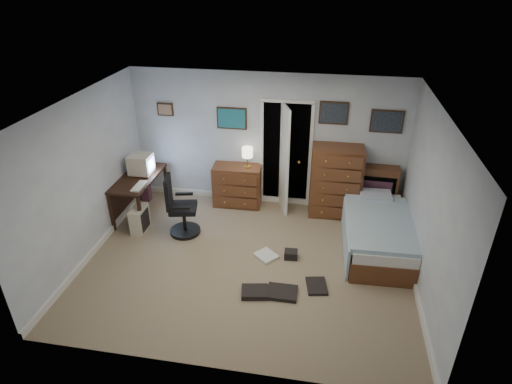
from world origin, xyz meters
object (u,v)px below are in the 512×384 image
(bed, at_px, (377,232))
(office_chair, at_px, (180,212))
(tall_dresser, at_px, (335,181))
(low_dresser, at_px, (237,185))
(computer_desk, at_px, (134,185))

(bed, bearing_deg, office_chair, -179.81)
(tall_dresser, xyz_separation_m, bed, (0.70, -1.01, -0.36))
(tall_dresser, bearing_deg, low_dresser, 175.89)
(office_chair, height_order, tall_dresser, tall_dresser)
(computer_desk, distance_m, bed, 4.30)
(computer_desk, xyz_separation_m, bed, (4.28, -0.38, -0.28))
(office_chair, bearing_deg, low_dresser, 44.94)
(low_dresser, bearing_deg, office_chair, -125.79)
(computer_desk, xyz_separation_m, low_dresser, (1.76, 0.66, -0.18))
(office_chair, height_order, bed, office_chair)
(bed, bearing_deg, low_dresser, 155.90)
(office_chair, bearing_deg, computer_desk, 142.32)
(office_chair, bearing_deg, bed, -9.94)
(low_dresser, bearing_deg, computer_desk, -162.20)
(tall_dresser, bearing_deg, bed, -58.58)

